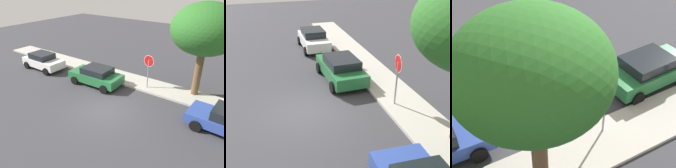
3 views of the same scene
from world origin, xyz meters
TOP-DOWN VIEW (x-y plane):
  - ground_plane at (0.00, 0.00)m, footprint 60.00×60.00m
  - sidewalk_curb at (0.00, 4.67)m, footprint 32.00×2.23m
  - stop_sign at (0.78, 4.18)m, footprint 0.82×0.12m
  - parked_car_green at (-2.81, 2.56)m, footprint 4.18×2.21m
  - parked_car_white at (-8.81, 2.23)m, footprint 3.95×1.97m
  - fire_hydrant at (-3.98, 4.02)m, footprint 0.30×0.22m

SIDE VIEW (x-z plane):
  - ground_plane at x=0.00m, z-range 0.00..0.00m
  - sidewalk_curb at x=0.00m, z-range 0.00..0.14m
  - fire_hydrant at x=-3.98m, z-range 0.00..0.72m
  - parked_car_green at x=-2.81m, z-range 0.03..1.46m
  - parked_car_white at x=-8.81m, z-range 0.02..1.49m
  - stop_sign at x=0.78m, z-range 0.51..3.15m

